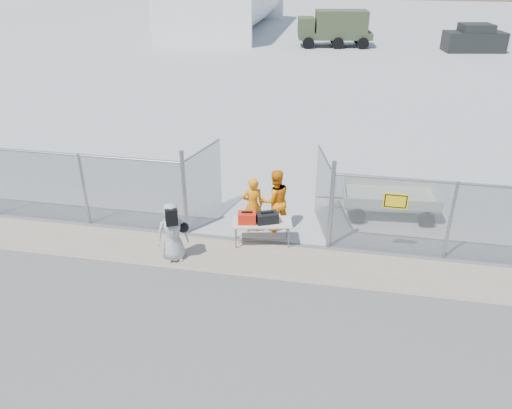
% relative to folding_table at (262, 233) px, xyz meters
% --- Properties ---
extents(ground, '(160.00, 160.00, 0.00)m').
position_rel_folding_table_xyz_m(ground, '(-0.19, -1.84, -0.34)').
color(ground, '#505050').
extents(tarmac_inside, '(160.00, 80.00, 0.01)m').
position_rel_folding_table_xyz_m(tarmac_inside, '(-0.19, 40.16, -0.33)').
color(tarmac_inside, '#A5A5A5').
rests_on(tarmac_inside, ground).
extents(dirt_strip, '(44.00, 1.60, 0.01)m').
position_rel_folding_table_xyz_m(dirt_strip, '(-0.19, -0.84, -0.33)').
color(dirt_strip, tan).
rests_on(dirt_strip, ground).
extents(chain_link_fence, '(40.00, 0.20, 2.20)m').
position_rel_folding_table_xyz_m(chain_link_fence, '(-0.19, 0.16, 0.76)').
color(chain_link_fence, gray).
rests_on(chain_link_fence, ground).
extents(folding_table, '(1.70, 0.98, 0.68)m').
position_rel_folding_table_xyz_m(folding_table, '(0.00, 0.00, 0.00)').
color(folding_table, beige).
rests_on(folding_table, ground).
extents(orange_bag, '(0.52, 0.39, 0.30)m').
position_rel_folding_table_xyz_m(orange_bag, '(-0.38, -0.12, 0.49)').
color(orange_bag, red).
rests_on(orange_bag, folding_table).
extents(black_duffel, '(0.66, 0.53, 0.27)m').
position_rel_folding_table_xyz_m(black_duffel, '(0.14, 0.00, 0.48)').
color(black_duffel, black).
rests_on(black_duffel, folding_table).
extents(security_worker_left, '(0.70, 0.57, 1.67)m').
position_rel_folding_table_xyz_m(security_worker_left, '(-0.37, 0.61, 0.49)').
color(security_worker_left, orange).
rests_on(security_worker_left, ground).
extents(security_worker_right, '(1.12, 1.04, 1.84)m').
position_rel_folding_table_xyz_m(security_worker_right, '(0.23, 0.86, 0.58)').
color(security_worker_right, orange).
rests_on(security_worker_right, ground).
extents(visitor, '(0.93, 0.80, 1.61)m').
position_rel_folding_table_xyz_m(visitor, '(-2.11, -1.18, 0.47)').
color(visitor, '#AAAAAA').
rests_on(visitor, ground).
extents(utility_trailer, '(3.76, 2.17, 0.88)m').
position_rel_folding_table_xyz_m(utility_trailer, '(3.48, 2.46, 0.10)').
color(utility_trailer, beige).
rests_on(utility_trailer, ground).
extents(military_truck, '(6.13, 3.06, 2.79)m').
position_rel_folding_table_xyz_m(military_truck, '(0.47, 31.06, 1.06)').
color(military_truck, '#3E482C').
rests_on(military_truck, ground).
extents(parked_vehicle_near, '(4.74, 2.76, 2.01)m').
position_rel_folding_table_xyz_m(parked_vehicle_near, '(11.16, 30.84, 0.67)').
color(parked_vehicle_near, black).
rests_on(parked_vehicle_near, ground).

